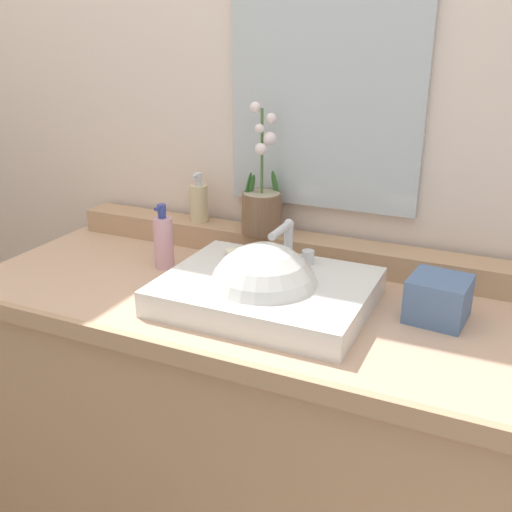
# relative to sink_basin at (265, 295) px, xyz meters

# --- Properties ---
(wall_back) EXTENTS (3.35, 0.20, 2.57)m
(wall_back) POSITION_rel_sink_basin_xyz_m (-0.07, 0.49, 0.36)
(wall_back) COLOR beige
(wall_back) RESTS_ON ground
(vanity_cabinet) EXTENTS (1.46, 0.66, 0.90)m
(vanity_cabinet) POSITION_rel_sink_basin_xyz_m (-0.07, 0.06, -0.48)
(vanity_cabinet) COLOR tan
(vanity_cabinet) RESTS_ON ground
(back_ledge) EXTENTS (1.38, 0.10, 0.07)m
(back_ledge) POSITION_rel_sink_basin_xyz_m (-0.07, 0.32, 0.01)
(back_ledge) COLOR tan
(back_ledge) RESTS_ON vanity_cabinet
(sink_basin) EXTENTS (0.49, 0.39, 0.29)m
(sink_basin) POSITION_rel_sink_basin_xyz_m (0.00, 0.00, 0.00)
(sink_basin) COLOR white
(sink_basin) RESTS_ON vanity_cabinet
(soap_bar) EXTENTS (0.07, 0.04, 0.02)m
(soap_bar) POSITION_rel_sink_basin_xyz_m (-0.14, 0.12, 0.05)
(soap_bar) COLOR beige
(soap_bar) RESTS_ON sink_basin
(potted_plant) EXTENTS (0.12, 0.12, 0.37)m
(potted_plant) POSITION_rel_sink_basin_xyz_m (-0.15, 0.30, 0.13)
(potted_plant) COLOR brown
(potted_plant) RESTS_ON back_ledge
(soap_dispenser) EXTENTS (0.05, 0.06, 0.15)m
(soap_dispenser) POSITION_rel_sink_basin_xyz_m (-0.37, 0.33, 0.11)
(soap_dispenser) COLOR beige
(soap_dispenser) RESTS_ON back_ledge
(lotion_bottle) EXTENTS (0.05, 0.06, 0.18)m
(lotion_bottle) POSITION_rel_sink_basin_xyz_m (-0.36, 0.11, 0.05)
(lotion_bottle) COLOR #D59DAB
(lotion_bottle) RESTS_ON vanity_cabinet
(tissue_box) EXTENTS (0.14, 0.14, 0.10)m
(tissue_box) POSITION_rel_sink_basin_xyz_m (0.39, 0.10, 0.02)
(tissue_box) COLOR #506D9A
(tissue_box) RESTS_ON vanity_cabinet
(mirror) EXTENTS (0.55, 0.02, 0.62)m
(mirror) POSITION_rel_sink_basin_xyz_m (0.01, 0.38, 0.43)
(mirror) COLOR silver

